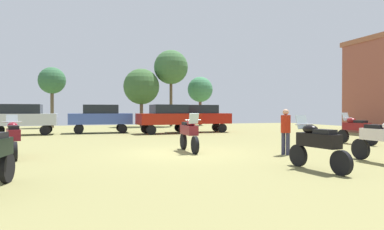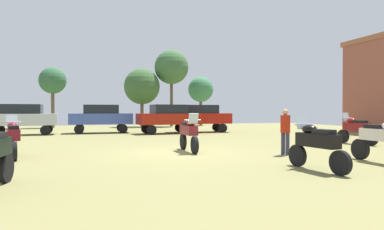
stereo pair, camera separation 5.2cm
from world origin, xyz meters
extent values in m
cube|color=olive|center=(0.00, 0.00, 0.01)|extent=(44.00, 52.00, 0.02)
cylinder|color=black|center=(0.30, -0.49, 0.35)|extent=(0.12, 0.66, 0.65)
cylinder|color=black|center=(0.31, 1.06, 0.35)|extent=(0.12, 0.66, 0.65)
cube|color=maroon|center=(0.30, 0.29, 0.85)|extent=(0.37, 1.32, 0.36)
ellipsoid|color=maroon|center=(0.30, -0.01, 1.13)|extent=(0.32, 0.48, 0.24)
cube|color=black|center=(0.30, 0.52, 1.09)|extent=(0.30, 0.56, 0.12)
cube|color=silver|center=(0.30, -0.34, 1.31)|extent=(0.36, 0.15, 0.39)
cylinder|color=#B7B7BC|center=(0.30, -0.24, 1.25)|extent=(0.62, 0.04, 0.04)
cylinder|color=black|center=(4.98, -3.43, 0.36)|extent=(0.13, 0.67, 0.67)
cube|color=silver|center=(4.99, -4.21, 0.87)|extent=(0.39, 1.34, 0.36)
cube|color=black|center=(4.99, -3.98, 1.11)|extent=(0.31, 0.57, 0.12)
cylinder|color=black|center=(8.62, 1.40, 0.35)|extent=(0.17, 0.66, 0.65)
cylinder|color=black|center=(8.75, -0.18, 0.35)|extent=(0.17, 0.66, 0.65)
cube|color=maroon|center=(8.68, 0.61, 0.85)|extent=(0.46, 1.38, 0.36)
ellipsoid|color=maroon|center=(8.66, 0.91, 1.13)|extent=(0.36, 0.50, 0.24)
cube|color=black|center=(8.70, 0.37, 1.09)|extent=(0.34, 0.58, 0.12)
cube|color=silver|center=(8.63, 1.25, 1.31)|extent=(0.37, 0.18, 0.39)
cylinder|color=#B7B7BC|center=(8.64, 1.15, 1.25)|extent=(0.62, 0.08, 0.04)
cylinder|color=black|center=(-5.98, 1.03, 0.33)|extent=(0.26, 0.62, 0.61)
cylinder|color=black|center=(-5.63, -0.40, 0.33)|extent=(0.26, 0.62, 0.61)
cube|color=maroon|center=(-5.81, 0.31, 0.81)|extent=(0.65, 1.30, 0.36)
ellipsoid|color=maroon|center=(-5.87, 0.59, 1.09)|extent=(0.43, 0.54, 0.24)
cube|color=black|center=(-5.75, 0.10, 1.05)|extent=(0.42, 0.62, 0.12)
cube|color=silver|center=(-5.95, 0.89, 1.27)|extent=(0.39, 0.23, 0.39)
cylinder|color=#B7B7BC|center=(-5.93, 0.80, 1.21)|extent=(0.61, 0.18, 0.04)
cylinder|color=black|center=(2.24, -3.96, 0.33)|extent=(0.19, 0.63, 0.62)
cylinder|color=black|center=(2.41, -5.46, 0.33)|extent=(0.19, 0.63, 0.62)
cube|color=black|center=(2.33, -4.71, 0.82)|extent=(0.50, 1.32, 0.36)
ellipsoid|color=black|center=(2.30, -4.42, 1.10)|extent=(0.37, 0.51, 0.24)
cube|color=black|center=(2.35, -4.93, 1.06)|extent=(0.36, 0.59, 0.12)
cube|color=silver|center=(2.26, -4.10, 1.28)|extent=(0.37, 0.19, 0.39)
cylinder|color=#B7B7BC|center=(2.27, -4.20, 1.22)|extent=(0.62, 0.10, 0.04)
cylinder|color=black|center=(-5.17, -3.89, 0.35)|extent=(0.22, 0.67, 0.66)
cylinder|color=black|center=(-8.90, 12.78, 0.34)|extent=(0.64, 0.22, 0.64)
cylinder|color=black|center=(-5.97, 11.35, 0.34)|extent=(0.64, 0.22, 0.64)
cylinder|color=black|center=(-5.98, 12.79, 0.34)|extent=(0.64, 0.22, 0.64)
cube|color=#B0B6C0|center=(-7.44, 12.07, 1.03)|extent=(4.31, 1.81, 0.75)
cube|color=black|center=(-7.44, 12.07, 1.71)|extent=(2.37, 1.59, 0.61)
cylinder|color=black|center=(-3.93, 11.84, 0.34)|extent=(0.64, 0.22, 0.64)
cylinder|color=black|center=(-3.92, 13.28, 0.34)|extent=(0.64, 0.22, 0.64)
cylinder|color=black|center=(-1.01, 11.82, 0.34)|extent=(0.64, 0.22, 0.64)
cylinder|color=black|center=(-1.00, 13.26, 0.34)|extent=(0.64, 0.22, 0.64)
cube|color=#3A51A2|center=(-2.46, 12.55, 1.03)|extent=(4.31, 1.83, 0.75)
cube|color=black|center=(-2.46, 12.55, 1.71)|extent=(2.38, 1.60, 0.61)
cylinder|color=black|center=(3.07, 10.64, 0.34)|extent=(0.65, 0.26, 0.64)
cylinder|color=black|center=(3.16, 12.08, 0.34)|extent=(0.65, 0.26, 0.64)
cylinder|color=black|center=(5.99, 10.46, 0.34)|extent=(0.65, 0.26, 0.64)
cylinder|color=black|center=(6.08, 11.89, 0.34)|extent=(0.65, 0.26, 0.64)
cube|color=#A0180D|center=(4.57, 11.27, 1.03)|extent=(4.41, 2.07, 0.75)
cube|color=black|center=(4.57, 11.27, 1.71)|extent=(2.46, 1.73, 0.61)
cylinder|color=black|center=(0.63, 9.75, 0.34)|extent=(0.66, 0.28, 0.64)
cylinder|color=black|center=(0.51, 11.18, 0.34)|extent=(0.66, 0.28, 0.64)
cylinder|color=black|center=(3.55, 10.00, 0.34)|extent=(0.66, 0.28, 0.64)
cylinder|color=black|center=(3.42, 11.44, 0.34)|extent=(0.66, 0.28, 0.64)
cube|color=maroon|center=(2.03, 10.59, 1.03)|extent=(4.44, 2.17, 0.75)
cube|color=black|center=(2.03, 10.59, 1.71)|extent=(2.50, 1.79, 0.61)
cylinder|color=#31314B|center=(3.26, -1.64, 0.42)|extent=(0.14, 0.14, 0.79)
cylinder|color=#31314B|center=(3.35, -1.79, 0.42)|extent=(0.14, 0.14, 0.79)
cylinder|color=#AC2210|center=(3.30, -1.71, 1.13)|extent=(0.47, 0.47, 0.63)
sphere|color=tan|center=(3.30, -1.71, 1.55)|extent=(0.22, 0.22, 0.22)
cylinder|color=brown|center=(1.79, 20.91, 1.60)|extent=(0.33, 0.33, 3.17)
sphere|color=#375D30|center=(1.79, 20.91, 3.98)|extent=(3.51, 3.51, 3.51)
cylinder|color=brown|center=(8.53, 22.71, 1.67)|extent=(0.31, 0.31, 3.29)
sphere|color=#3B784E|center=(8.53, 22.71, 3.93)|extent=(2.75, 2.75, 2.75)
cylinder|color=brown|center=(-6.41, 21.43, 1.93)|extent=(0.30, 0.30, 3.83)
sphere|color=#30603B|center=(-6.41, 21.43, 4.40)|extent=(2.45, 2.45, 2.45)
cylinder|color=brown|center=(4.79, 20.94, 2.63)|extent=(0.29, 0.29, 5.21)
sphere|color=#3B6537|center=(4.79, 20.94, 6.01)|extent=(3.44, 3.44, 3.44)
camera|label=1|loc=(-3.54, -12.13, 1.60)|focal=31.50mm
camera|label=2|loc=(-3.49, -12.15, 1.60)|focal=31.50mm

